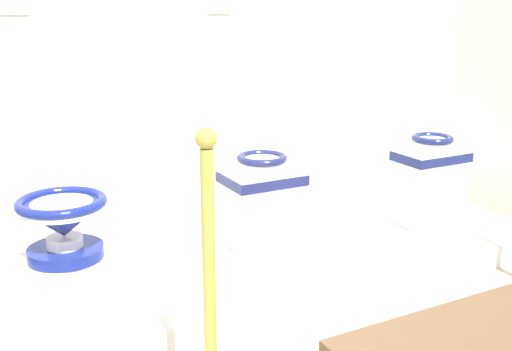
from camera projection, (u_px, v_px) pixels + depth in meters
display_platform at (267, 262)px, 3.13m from camera, size 3.03×1.04×0.12m
plinth_block_slender_white at (68, 279)px, 2.58m from camera, size 0.38×0.29×0.19m
antique_toilet_slender_white at (63, 220)px, 2.51m from camera, size 0.37×0.37×0.26m
plinth_block_central_ornate at (262, 240)px, 3.15m from camera, size 0.31×0.33×0.09m
antique_toilet_central_ornate at (262, 194)px, 3.09m from camera, size 0.38×0.29×0.41m
plinth_block_tall_cobalt at (426, 218)px, 3.52m from camera, size 0.32×0.34×0.05m
antique_toilet_tall_cobalt at (429, 176)px, 3.45m from camera, size 0.38×0.26×0.46m
info_placard_first at (14, 0)px, 2.78m from camera, size 0.13×0.01×0.12m
stanchion_post_near_left at (211, 343)px, 1.89m from camera, size 0.23×0.23×1.00m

